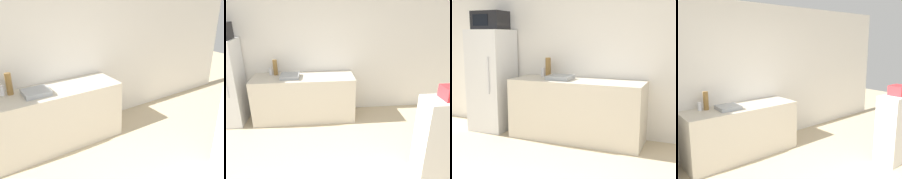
% 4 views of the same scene
% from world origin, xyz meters
% --- Properties ---
extents(wall_back, '(8.00, 0.06, 2.60)m').
position_xyz_m(wall_back, '(0.00, 2.93, 1.30)').
color(wall_back, white).
rests_on(wall_back, ground_plane).
extents(counter, '(1.89, 0.65, 0.86)m').
position_xyz_m(counter, '(-0.02, 2.57, 0.43)').
color(counter, beige).
rests_on(counter, ground_plane).
extents(sink_basin, '(0.34, 0.32, 0.06)m').
position_xyz_m(sink_basin, '(-0.26, 2.54, 0.89)').
color(sink_basin, '#9EA3A8').
rests_on(sink_basin, counter).
extents(bottle_tall, '(0.08, 0.08, 0.29)m').
position_xyz_m(bottle_tall, '(-0.54, 2.73, 1.01)').
color(bottle_tall, olive).
rests_on(bottle_tall, counter).
extents(bottle_short, '(0.07, 0.07, 0.13)m').
position_xyz_m(bottle_short, '(-0.63, 2.75, 0.93)').
color(bottle_short, silver).
rests_on(bottle_short, counter).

